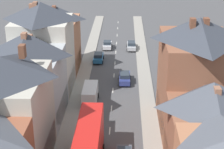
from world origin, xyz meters
TOP-DOWN VIEW (x-y plane):
  - pavement_left at (-5.10, 38.00)m, footprint 2.20×104.00m
  - pavement_right at (5.10, 38.00)m, footprint 2.20×104.00m
  - centre_line_dashes at (0.00, 36.00)m, footprint 0.14×97.80m
  - terrace_row_left at (-10.19, 21.11)m, footprint 8.00×66.55m
  - double_decker_bus_lead at (-1.81, 22.02)m, footprint 2.74×10.80m
  - car_near_blue at (3.10, 62.06)m, footprint 1.90×4.57m
  - car_near_silver at (-3.10, 54.76)m, footprint 1.90×4.42m
  - car_parked_right_a at (1.80, 45.11)m, footprint 1.90×4.58m
  - car_parked_left_b at (-1.80, 62.27)m, footprint 1.90×3.82m
  - delivery_van at (-3.10, 37.82)m, footprint 2.20×5.20m

SIDE VIEW (x-z plane):
  - centre_line_dashes at x=0.00m, z-range 0.00..0.01m
  - pavement_left at x=-5.10m, z-range 0.00..0.14m
  - pavement_right at x=5.10m, z-range 0.00..0.14m
  - car_near_blue at x=3.10m, z-range 0.01..1.61m
  - car_near_silver at x=-3.10m, z-range 0.01..1.63m
  - car_parked_left_b at x=-1.80m, z-range 0.00..1.63m
  - car_parked_right_a at x=1.80m, z-range 0.01..1.71m
  - delivery_van at x=-3.10m, z-range 0.13..2.54m
  - double_decker_bus_lead at x=-1.81m, z-range 0.17..5.47m
  - terrace_row_left at x=-10.19m, z-range -0.78..12.85m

